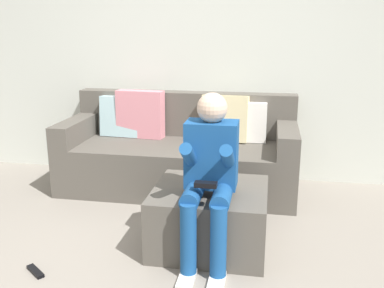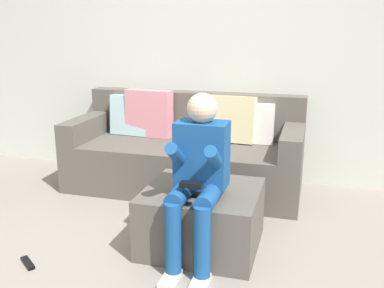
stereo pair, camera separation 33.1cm
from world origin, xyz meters
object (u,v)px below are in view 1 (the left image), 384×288
at_px(couch_sectional, 180,153).
at_px(remote_by_storage_bin, 35,271).
at_px(person_seated, 210,170).
at_px(ottoman, 210,217).

height_order(couch_sectional, remote_by_storage_bin, couch_sectional).
relative_size(person_seated, remote_by_storage_bin, 6.30).
height_order(couch_sectional, person_seated, person_seated).
bearing_deg(couch_sectional, remote_by_storage_bin, -109.09).
bearing_deg(remote_by_storage_bin, ottoman, 66.33).
bearing_deg(remote_by_storage_bin, couch_sectional, 108.69).
relative_size(ottoman, person_seated, 0.71).
distance_m(person_seated, remote_by_storage_bin, 1.29).
xyz_separation_m(ottoman, remote_by_storage_bin, (-1.04, -0.57, -0.20)).
bearing_deg(couch_sectional, person_seated, -70.19).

